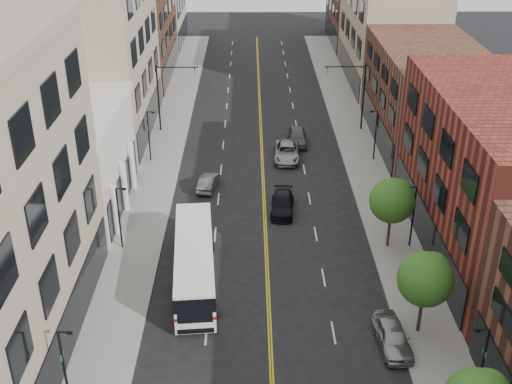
{
  "coord_description": "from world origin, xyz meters",
  "views": [
    {
      "loc": [
        -1.19,
        -17.65,
        26.42
      ],
      "look_at": [
        -0.78,
        23.65,
        5.0
      ],
      "focal_mm": 45.0,
      "sensor_mm": 36.0,
      "label": 1
    }
  ],
  "objects_px": {
    "car_lane_c": "(297,136)",
    "car_lane_behind": "(208,182)",
    "city_bus": "(194,260)",
    "car_parked_far": "(392,336)",
    "car_lane_b": "(287,152)",
    "car_lane_a": "(282,204)"
  },
  "relations": [
    {
      "from": "car_lane_c",
      "to": "car_lane_behind",
      "type": "bearing_deg",
      "value": -128.82
    },
    {
      "from": "car_lane_behind",
      "to": "city_bus",
      "type": "bearing_deg",
      "value": 97.64
    },
    {
      "from": "city_bus",
      "to": "car_parked_far",
      "type": "distance_m",
      "value": 14.31
    },
    {
      "from": "car_lane_b",
      "to": "car_lane_a",
      "type": "bearing_deg",
      "value": -92.2
    },
    {
      "from": "car_lane_behind",
      "to": "car_parked_far",
      "type": "bearing_deg",
      "value": 128.23
    },
    {
      "from": "car_parked_far",
      "to": "car_lane_b",
      "type": "relative_size",
      "value": 0.83
    },
    {
      "from": "city_bus",
      "to": "car_lane_behind",
      "type": "bearing_deg",
      "value": 85.07
    },
    {
      "from": "city_bus",
      "to": "car_lane_b",
      "type": "bearing_deg",
      "value": 65.44
    },
    {
      "from": "city_bus",
      "to": "car_parked_far",
      "type": "xyz_separation_m",
      "value": [
        12.49,
        -6.89,
        -1.03
      ]
    },
    {
      "from": "car_lane_a",
      "to": "car_lane_c",
      "type": "height_order",
      "value": "car_lane_c"
    },
    {
      "from": "car_lane_b",
      "to": "car_lane_c",
      "type": "distance_m",
      "value": 4.08
    },
    {
      "from": "city_bus",
      "to": "car_lane_c",
      "type": "height_order",
      "value": "city_bus"
    },
    {
      "from": "car_parked_far",
      "to": "car_lane_b",
      "type": "distance_m",
      "value": 28.15
    },
    {
      "from": "car_lane_behind",
      "to": "car_lane_c",
      "type": "relative_size",
      "value": 0.82
    },
    {
      "from": "car_parked_far",
      "to": "car_lane_c",
      "type": "distance_m",
      "value": 31.79
    },
    {
      "from": "city_bus",
      "to": "car_lane_c",
      "type": "bearing_deg",
      "value": 65.65
    },
    {
      "from": "car_lane_b",
      "to": "car_parked_far",
      "type": "bearing_deg",
      "value": -77.05
    },
    {
      "from": "car_parked_far",
      "to": "city_bus",
      "type": "bearing_deg",
      "value": 146.95
    },
    {
      "from": "city_bus",
      "to": "car_lane_b",
      "type": "height_order",
      "value": "city_bus"
    },
    {
      "from": "car_lane_behind",
      "to": "car_lane_a",
      "type": "bearing_deg",
      "value": 154.69
    },
    {
      "from": "car_lane_a",
      "to": "city_bus",
      "type": "bearing_deg",
      "value": -118.29
    },
    {
      "from": "car_lane_c",
      "to": "car_lane_b",
      "type": "bearing_deg",
      "value": -107.07
    }
  ]
}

